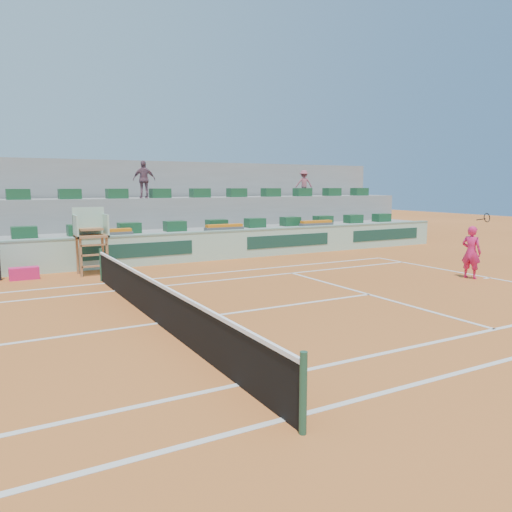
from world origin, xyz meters
The scene contains 15 objects.
ground centered at (0.00, 0.00, 0.00)m, with size 90.00×90.00×0.00m, color #A65220.
seating_tier_lower centered at (0.00, 10.70, 0.60)m, with size 36.00×4.00×1.20m, color gray.
seating_tier_upper centered at (0.00, 12.30, 1.30)m, with size 36.00×2.40×2.60m, color gray.
stadium_back_wall centered at (0.00, 13.90, 2.20)m, with size 36.00×0.40×4.40m, color gray.
player_bag centered at (-2.24, 7.53, 0.21)m, with size 0.94×0.42×0.42m, color #DA1C60.
spectator_mid centered at (3.17, 11.41, 3.45)m, with size 0.99×0.41×1.69m, color #704A5A.
spectator_right centered at (12.21, 11.87, 3.30)m, with size 0.91×0.52×1.41m, color #9B4D5D.
court_lines centered at (0.00, 0.00, 0.01)m, with size 23.89×11.09×0.01m.
tennis_net centered at (0.00, 0.00, 0.53)m, with size 0.10×11.97×1.10m.
advertising_hoarding centered at (0.02, 8.50, 0.63)m, with size 36.00×0.34×1.26m.
umpire_chair centered at (0.00, 7.50, 1.54)m, with size 1.10×0.90×2.40m.
seat_row_lower centered at (0.00, 9.80, 1.42)m, with size 32.90×0.60×0.44m.
seat_row_upper centered at (0.00, 11.70, 2.82)m, with size 32.90×0.60×0.44m.
flower_planters centered at (-1.50, 9.00, 1.33)m, with size 26.80×0.36×0.28m.
tennis_player centered at (11.25, 0.31, 0.91)m, with size 0.59×0.94×2.28m.
Camera 1 is at (-3.45, -10.91, 3.17)m, focal length 35.00 mm.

